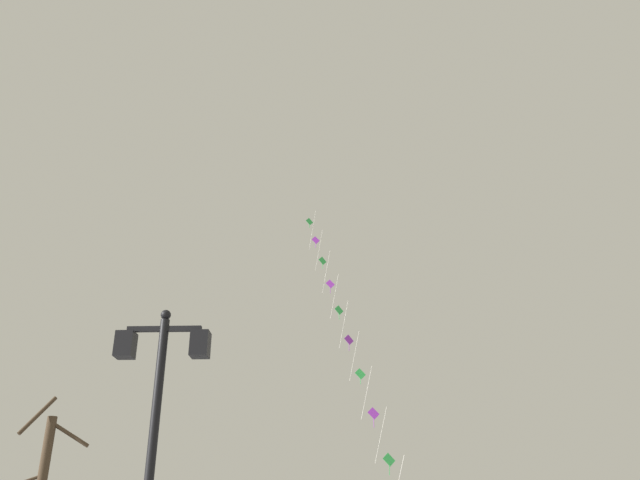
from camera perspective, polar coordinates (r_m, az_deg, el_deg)
The scene contains 2 objects.
twin_lantern_lamp_post at distance 10.29m, azimuth -14.10°, elevation -14.34°, with size 1.44×0.28×5.12m.
kite_train at distance 23.73m, azimuth 2.59°, elevation -8.87°, with size 3.85×11.49×15.97m.
Camera 1 is at (-0.40, -0.86, 1.83)m, focal length 36.77 mm.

